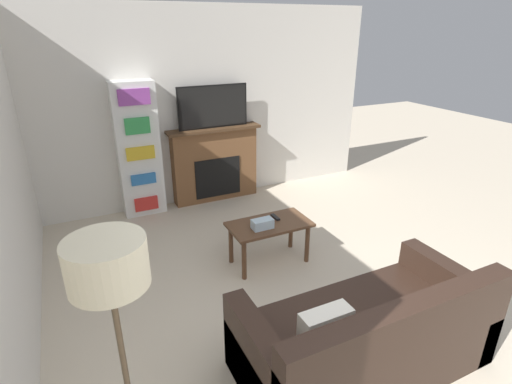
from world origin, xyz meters
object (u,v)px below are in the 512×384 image
couch (365,338)px  floor_lamp (111,288)px  fireplace (215,164)px  coffee_table (269,230)px  tv (213,107)px  bookshelf (139,150)px

couch → floor_lamp: size_ratio=1.16×
fireplace → coffee_table: (-0.10, -1.92, -0.15)m
tv → bookshelf: bearing=-179.9°
couch → floor_lamp: 2.00m
tv → bookshelf: (-1.07, -0.00, -0.48)m
fireplace → floor_lamp: 4.20m
fireplace → tv: bearing=-90.0°
couch → bookshelf: size_ratio=1.04×
bookshelf → fireplace: bearing=1.2°
couch → fireplace: bearing=87.7°
fireplace → bookshelf: bookshelf is taller
tv → coffee_table: tv is taller
fireplace → bookshelf: size_ratio=0.75×
coffee_table → floor_lamp: size_ratio=0.55×
tv → couch: size_ratio=0.54×
fireplace → floor_lamp: size_ratio=0.84×
fireplace → couch: size_ratio=0.72×
bookshelf → coffee_table: bearing=-62.9°
couch → coffee_table: 1.63m
couch → coffee_table: (0.04, 1.62, 0.11)m
fireplace → tv: size_ratio=1.34×
tv → coffee_table: 2.14m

